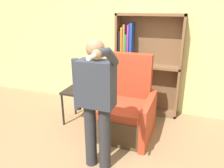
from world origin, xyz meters
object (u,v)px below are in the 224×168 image
armchair (125,111)px  side_table (79,95)px  bookcase (140,67)px  person_standing (96,99)px  table_lamp (78,72)px

armchair → side_table: bearing=177.0°
bookcase → armchair: 1.01m
person_standing → table_lamp: person_standing is taller
side_table → table_lamp: 0.42m
armchair → person_standing: size_ratio=0.76×
person_standing → table_lamp: (-0.78, 0.99, -0.02)m
armchair → person_standing: person_standing is taller
person_standing → side_table: (-0.78, 0.99, -0.44)m
armchair → table_lamp: bearing=177.0°
armchair → table_lamp: (-0.86, 0.05, 0.56)m
bookcase → person_standing: 1.82m
bookcase → person_standing: bearing=-93.5°
side_table → table_lamp: (0.00, 0.00, 0.42)m
bookcase → person_standing: bookcase is taller
armchair → bookcase: bearing=88.4°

